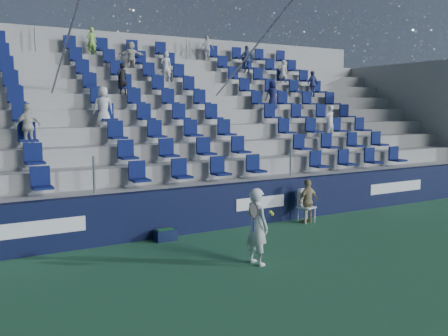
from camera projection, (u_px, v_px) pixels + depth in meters
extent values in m
plane|color=#2A623E|center=(281.00, 260.00, 10.72)|extent=(70.00, 70.00, 0.00)
cube|color=black|center=(211.00, 208.00, 13.36)|extent=(24.00, 0.30, 1.20)
cube|color=white|center=(11.00, 231.00, 10.72)|extent=(3.20, 0.02, 0.34)
cube|color=white|center=(261.00, 203.00, 13.96)|extent=(1.60, 0.02, 0.34)
cube|color=white|center=(396.00, 187.00, 16.71)|extent=(2.40, 0.02, 0.34)
cube|color=#A5A5A0|center=(201.00, 204.00, 13.85)|extent=(24.00, 0.85, 1.20)
cube|color=#A5A5A0|center=(188.00, 191.00, 14.55)|extent=(24.00, 0.85, 1.70)
cube|color=#A5A5A0|center=(175.00, 179.00, 15.25)|extent=(24.00, 0.85, 2.20)
cube|color=#A5A5A0|center=(164.00, 168.00, 15.95)|extent=(24.00, 0.85, 2.70)
cube|color=#A5A5A0|center=(154.00, 158.00, 16.65)|extent=(24.00, 0.85, 3.20)
cube|color=#A5A5A0|center=(144.00, 149.00, 17.35)|extent=(24.00, 0.85, 3.70)
cube|color=#A5A5A0|center=(136.00, 140.00, 18.05)|extent=(24.00, 0.85, 4.20)
cube|color=#A5A5A0|center=(128.00, 132.00, 18.75)|extent=(24.00, 0.85, 4.70)
cube|color=#A5A5A0|center=(120.00, 125.00, 19.45)|extent=(24.00, 0.85, 5.20)
cube|color=#A5A5A0|center=(115.00, 112.00, 19.97)|extent=(24.00, 0.50, 6.20)
cube|color=#A5A5A0|center=(399.00, 123.00, 22.44)|extent=(0.30, 7.65, 5.20)
cube|color=#0C164C|center=(201.00, 170.00, 13.74)|extent=(16.05, 0.50, 0.70)
cube|color=#0C164C|center=(187.00, 150.00, 14.41)|extent=(16.05, 0.50, 0.70)
cube|color=#0C164C|center=(175.00, 132.00, 15.08)|extent=(16.05, 0.50, 0.70)
cube|color=#0C164C|center=(163.00, 115.00, 15.74)|extent=(16.05, 0.50, 0.70)
cube|color=#0C164C|center=(153.00, 99.00, 16.41)|extent=(16.05, 0.50, 0.70)
cube|color=#0C164C|center=(143.00, 85.00, 17.08)|extent=(16.05, 0.50, 0.70)
cube|color=#0C164C|center=(134.00, 71.00, 17.75)|extent=(16.05, 0.50, 0.70)
cube|color=#0C164C|center=(126.00, 59.00, 18.42)|extent=(16.05, 0.50, 0.70)
cube|color=#0C164C|center=(118.00, 48.00, 19.09)|extent=(16.05, 0.50, 0.70)
cylinder|color=gray|center=(58.00, 71.00, 14.82)|extent=(0.06, 7.68, 4.55)
cylinder|color=gray|center=(231.00, 77.00, 17.81)|extent=(0.06, 7.68, 4.55)
imported|color=white|center=(207.00, 49.00, 20.94)|extent=(0.64, 0.32, 1.06)
imported|color=silver|center=(103.00, 107.00, 14.71)|extent=(0.59, 0.40, 1.18)
imported|color=white|center=(166.00, 67.00, 18.29)|extent=(0.46, 0.37, 1.10)
imported|color=silver|center=(283.00, 73.00, 20.95)|extent=(0.44, 0.35, 1.06)
imported|color=white|center=(330.00, 121.00, 18.06)|extent=(0.45, 0.32, 1.15)
imported|color=beige|center=(131.00, 55.00, 18.45)|extent=(0.96, 0.48, 0.99)
imported|color=beige|center=(28.00, 126.00, 12.92)|extent=(0.74, 0.48, 1.17)
imported|color=#171B47|center=(272.00, 95.00, 18.74)|extent=(0.58, 0.43, 1.08)
imported|color=black|center=(122.00, 79.00, 16.64)|extent=(0.44, 0.35, 1.05)
imported|color=#444C95|center=(313.00, 84.00, 20.73)|extent=(0.68, 0.40, 1.09)
imported|color=#3F568C|center=(247.00, 60.00, 20.99)|extent=(0.71, 0.36, 1.15)
imported|color=#8AC74F|center=(92.00, 41.00, 18.51)|extent=(0.40, 0.29, 1.02)
imported|color=silver|center=(257.00, 226.00, 10.39)|extent=(0.46, 0.64, 1.62)
cylinder|color=navy|center=(254.00, 225.00, 10.04)|extent=(0.03, 0.03, 0.28)
torus|color=black|center=(254.00, 210.00, 10.00)|extent=(0.30, 0.17, 0.28)
plane|color=#262626|center=(254.00, 210.00, 10.00)|extent=(0.30, 0.16, 0.29)
sphere|color=#CFD832|center=(272.00, 214.00, 10.31)|extent=(0.07, 0.07, 0.07)
sphere|color=#CFD832|center=(271.00, 212.00, 10.36)|extent=(0.07, 0.07, 0.07)
cube|color=white|center=(307.00, 207.00, 14.25)|extent=(0.51, 0.51, 0.04)
cube|color=white|center=(302.00, 197.00, 14.39)|extent=(0.41, 0.14, 0.52)
cylinder|color=white|center=(306.00, 217.00, 14.05)|extent=(0.03, 0.03, 0.42)
cylinder|color=white|center=(315.00, 216.00, 14.22)|extent=(0.03, 0.03, 0.42)
cylinder|color=white|center=(298.00, 215.00, 14.34)|extent=(0.03, 0.03, 0.42)
cylinder|color=white|center=(307.00, 213.00, 14.51)|extent=(0.03, 0.03, 0.42)
imported|color=tan|center=(308.00, 201.00, 14.18)|extent=(0.77, 0.40, 1.26)
cube|color=#0F1838|center=(165.00, 235.00, 12.32)|extent=(0.52, 0.35, 0.28)
cube|color=#1E662D|center=(165.00, 232.00, 12.31)|extent=(0.43, 0.26, 0.17)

